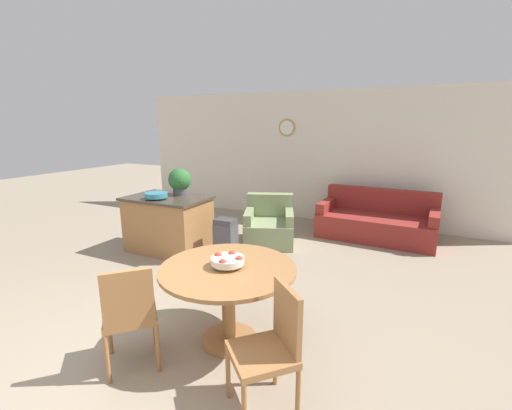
% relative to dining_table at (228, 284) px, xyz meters
% --- Properties ---
extents(ground_plane, '(24.00, 24.00, 0.00)m').
position_rel_dining_table_xyz_m(ground_plane, '(-0.69, -0.92, -0.59)').
color(ground_plane, gray).
extents(wall_back, '(8.00, 0.09, 2.70)m').
position_rel_dining_table_xyz_m(wall_back, '(-0.69, 4.59, 0.77)').
color(wall_back, silver).
rests_on(wall_back, ground_plane).
extents(dining_table, '(1.24, 1.24, 0.76)m').
position_rel_dining_table_xyz_m(dining_table, '(0.00, 0.00, 0.00)').
color(dining_table, '#9E6B3D').
rests_on(dining_table, ground_plane).
extents(dining_chair_near_left, '(0.59, 0.59, 0.93)m').
position_rel_dining_table_xyz_m(dining_chair_near_left, '(-0.54, -0.66, -0.07)').
color(dining_chair_near_left, '#9E6B3D').
rests_on(dining_chair_near_left, ground_plane).
extents(dining_chair_near_right, '(0.59, 0.59, 0.93)m').
position_rel_dining_table_xyz_m(dining_chair_near_right, '(0.66, -0.54, -0.07)').
color(dining_chair_near_right, '#9E6B3D').
rests_on(dining_chair_near_right, ground_plane).
extents(fruit_bowl, '(0.30, 0.30, 0.11)m').
position_rel_dining_table_xyz_m(fruit_bowl, '(-0.00, 0.00, 0.23)').
color(fruit_bowl, silver).
rests_on(fruit_bowl, dining_table).
extents(kitchen_island, '(1.30, 0.86, 0.89)m').
position_rel_dining_table_xyz_m(kitchen_island, '(-2.10, 1.70, -0.14)').
color(kitchen_island, '#9E6B3D').
rests_on(kitchen_island, ground_plane).
extents(teal_bowl, '(0.34, 0.34, 0.10)m').
position_rel_dining_table_xyz_m(teal_bowl, '(-2.14, 1.51, 0.37)').
color(teal_bowl, teal).
rests_on(teal_bowl, kitchen_island).
extents(potted_plant, '(0.37, 0.37, 0.44)m').
position_rel_dining_table_xyz_m(potted_plant, '(-2.01, 1.92, 0.54)').
color(potted_plant, '#4C4C51').
rests_on(potted_plant, kitchen_island).
extents(trash_bin, '(0.31, 0.24, 0.63)m').
position_rel_dining_table_xyz_m(trash_bin, '(-1.07, 1.77, -0.27)').
color(trash_bin, '#47474C').
rests_on(trash_bin, ground_plane).
extents(couch, '(2.04, 1.09, 0.85)m').
position_rel_dining_table_xyz_m(couch, '(0.87, 3.85, -0.30)').
color(couch, maroon).
rests_on(couch, ground_plane).
extents(armchair, '(1.09, 1.14, 0.81)m').
position_rel_dining_table_xyz_m(armchair, '(-0.79, 2.77, -0.31)').
color(armchair, gray).
rests_on(armchair, ground_plane).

